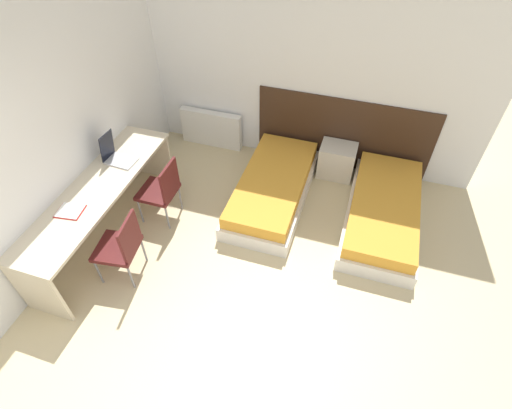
% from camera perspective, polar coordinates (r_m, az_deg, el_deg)
% --- Properties ---
extents(ground_plane, '(20.00, 20.00, 0.00)m').
position_cam_1_polar(ground_plane, '(4.00, -10.16, -26.55)').
color(ground_plane, beige).
extents(wall_back, '(5.04, 0.05, 2.70)m').
position_cam_1_polar(wall_back, '(5.44, 5.83, 18.51)').
color(wall_back, white).
rests_on(wall_back, ground_plane).
extents(wall_left, '(0.05, 4.78, 2.70)m').
position_cam_1_polar(wall_left, '(4.81, -25.09, 10.51)').
color(wall_left, white).
rests_on(wall_left, ground_plane).
extents(headboard_panel, '(2.41, 0.03, 1.08)m').
position_cam_1_polar(headboard_panel, '(5.74, 12.25, 9.77)').
color(headboard_panel, '#382316').
rests_on(headboard_panel, ground_plane).
extents(bed_near_window, '(0.88, 1.88, 0.37)m').
position_cam_1_polar(bed_near_window, '(5.29, 2.42, 2.36)').
color(bed_near_window, silver).
rests_on(bed_near_window, ground_plane).
extents(bed_near_door, '(0.88, 1.88, 0.37)m').
position_cam_1_polar(bed_near_door, '(5.22, 17.70, -0.98)').
color(bed_near_door, silver).
rests_on(bed_near_door, ground_plane).
extents(nightstand, '(0.49, 0.37, 0.48)m').
position_cam_1_polar(nightstand, '(5.74, 11.47, 6.16)').
color(nightstand, beige).
rests_on(nightstand, ground_plane).
extents(radiator, '(0.94, 0.12, 0.57)m').
position_cam_1_polar(radiator, '(6.22, -6.39, 10.73)').
color(radiator, silver).
rests_on(radiator, ground_plane).
extents(desk, '(0.61, 2.37, 0.76)m').
position_cam_1_polar(desk, '(4.88, -21.44, 0.92)').
color(desk, beige).
rests_on(desk, ground_plane).
extents(chair_near_laptop, '(0.43, 0.43, 0.86)m').
position_cam_1_polar(chair_near_laptop, '(4.97, -13.33, 2.19)').
color(chair_near_laptop, '#511919').
rests_on(chair_near_laptop, ground_plane).
extents(chair_near_notebook, '(0.48, 0.48, 0.86)m').
position_cam_1_polar(chair_near_notebook, '(4.46, -18.70, -5.53)').
color(chair_near_notebook, '#511919').
rests_on(chair_near_notebook, ground_plane).
extents(laptop, '(0.37, 0.25, 0.36)m').
position_cam_1_polar(laptop, '(5.04, -19.34, 6.61)').
color(laptop, silver).
rests_on(laptop, desk).
extents(open_notebook, '(0.30, 0.26, 0.02)m').
position_cam_1_polar(open_notebook, '(4.60, -25.03, -0.85)').
color(open_notebook, '#B21E1E').
rests_on(open_notebook, desk).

